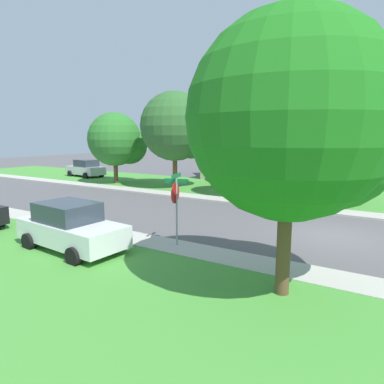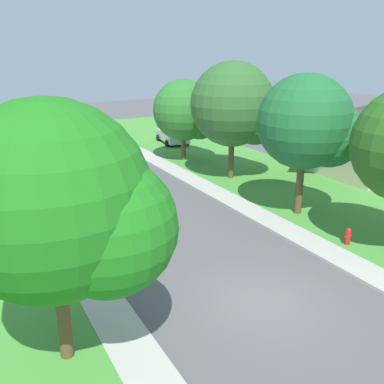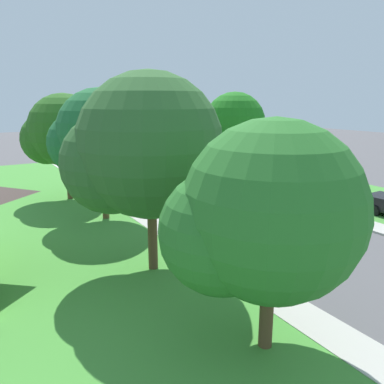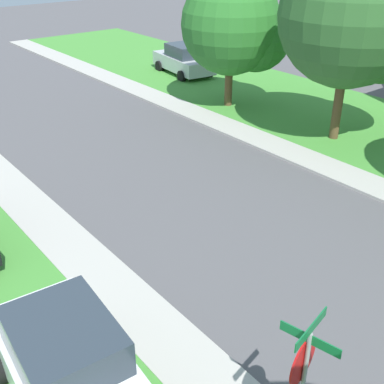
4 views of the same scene
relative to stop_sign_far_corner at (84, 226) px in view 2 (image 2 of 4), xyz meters
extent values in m
plane|color=#565456|center=(4.54, -4.76, -1.89)|extent=(120.00, 120.00, 0.00)
cube|color=#B7B2A8|center=(9.24, 7.24, -1.84)|extent=(1.40, 56.00, 0.10)
cube|color=#479338|center=(13.94, 7.24, -1.85)|extent=(8.00, 56.00, 0.08)
cube|color=#B7B2A8|center=(-0.16, 7.24, -1.84)|extent=(1.40, 56.00, 0.10)
cylinder|color=#9E9EA3|center=(0.01, -0.03, -0.59)|extent=(0.07, 0.07, 2.60)
cylinder|color=red|center=(-0.01, 0.02, 0.16)|extent=(0.75, 0.20, 0.76)
cylinder|color=white|center=(-0.01, 0.04, 0.16)|extent=(0.65, 0.15, 0.67)
cylinder|color=red|center=(-0.01, 0.04, 0.16)|extent=(0.53, 0.13, 0.55)
cube|color=#146B38|center=(0.01, -0.03, 0.80)|extent=(0.90, 0.23, 0.16)
cube|color=#146B38|center=(0.01, -0.03, 0.61)|extent=(0.23, 0.90, 0.16)
cylinder|color=black|center=(-1.96, 8.28, -1.57)|extent=(0.26, 0.65, 0.64)
cube|color=silver|center=(13.16, 19.79, -1.19)|extent=(2.35, 4.50, 0.76)
cube|color=#2D3842|center=(13.14, 19.59, -0.47)|extent=(1.86, 2.29, 0.68)
cylinder|color=black|center=(12.45, 21.23, -1.57)|extent=(0.32, 0.67, 0.64)
cylinder|color=black|center=(14.23, 21.00, -1.57)|extent=(0.32, 0.67, 0.64)
cylinder|color=black|center=(12.09, 18.59, -1.57)|extent=(0.32, 0.67, 0.64)
cylinder|color=black|center=(13.88, 18.35, -1.57)|extent=(0.32, 0.67, 0.64)
cube|color=white|center=(-2.29, 2.97, -1.19)|extent=(2.12, 4.43, 0.76)
cube|color=#2D3842|center=(-2.27, 3.17, -0.47)|extent=(1.76, 2.22, 0.68)
cylinder|color=black|center=(-1.49, 1.57, -1.57)|extent=(0.29, 0.66, 0.64)
cylinder|color=black|center=(-1.29, 4.23, -1.57)|extent=(0.29, 0.66, 0.64)
cylinder|color=brown|center=(11.66, 7.98, -0.40)|extent=(0.36, 0.36, 2.97)
sphere|color=#2E602A|center=(11.66, 7.98, 2.92)|extent=(5.25, 5.25, 5.25)
sphere|color=#2E602A|center=(12.84, 7.20, 2.26)|extent=(3.68, 3.68, 3.68)
cylinder|color=brown|center=(11.19, 13.78, -0.77)|extent=(0.36, 0.36, 2.23)
sphere|color=#2B7328|center=(11.19, 13.78, 1.91)|extent=(4.47, 4.47, 4.47)
sphere|color=#2B7328|center=(12.20, 13.11, 1.35)|extent=(3.13, 3.13, 3.13)
cylinder|color=brown|center=(-1.83, -4.55, -0.48)|extent=(0.36, 0.36, 2.81)
sphere|color=#1C7219|center=(-1.83, -4.55, 2.67)|extent=(5.01, 5.01, 5.01)
sphere|color=#1C7219|center=(-0.71, -5.30, 2.05)|extent=(3.51, 3.51, 3.51)
cylinder|color=brown|center=(11.13, 0.91, -0.32)|extent=(0.36, 0.36, 3.13)
sphere|color=#1E6330|center=(11.13, 0.91, 2.85)|extent=(4.60, 4.60, 4.60)
sphere|color=#1E6330|center=(12.16, 0.23, 2.28)|extent=(3.22, 3.22, 3.22)
cube|color=beige|center=(21.38, 5.33, -0.39)|extent=(8.44, 7.25, 3.00)
pyramid|color=#473833|center=(21.38, 5.33, 1.91)|extent=(9.05, 7.85, 1.60)
cube|color=#51331E|center=(21.36, 8.95, -0.84)|extent=(1.00, 0.07, 2.10)
cylinder|color=red|center=(10.43, -3.03, -1.54)|extent=(0.22, 0.22, 0.70)
sphere|color=red|center=(10.43, -3.03, -1.17)|extent=(0.22, 0.22, 0.22)
cylinder|color=red|center=(10.29, -3.03, -1.44)|extent=(0.10, 0.08, 0.08)
cylinder|color=red|center=(10.57, -3.03, -1.44)|extent=(0.10, 0.08, 0.08)
camera|label=1|loc=(-10.15, -6.90, 2.25)|focal=31.91mm
camera|label=2|loc=(-3.55, -14.92, 6.16)|focal=40.82mm
camera|label=3|loc=(17.34, 20.14, 4.50)|focal=34.96mm
camera|label=4|loc=(-4.40, -2.93, 5.59)|focal=45.97mm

